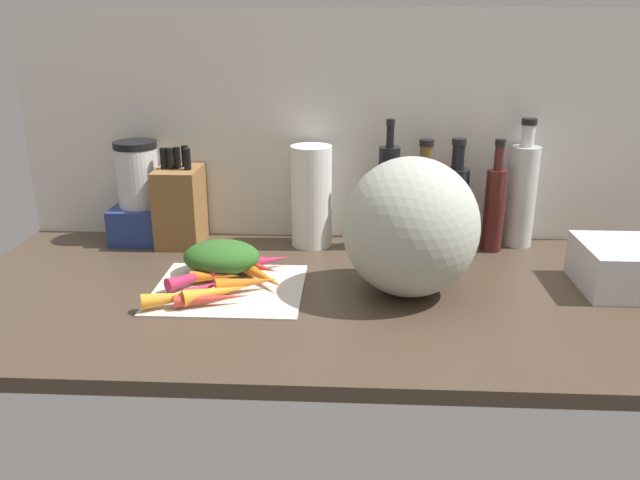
{
  "coord_description": "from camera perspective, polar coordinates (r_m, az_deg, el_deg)",
  "views": [
    {
      "loc": [
        3.84,
        -129.66,
        56.77
      ],
      "look_at": [
        -2.7,
        -2.77,
        12.53
      ],
      "focal_mm": 35.41,
      "sensor_mm": 36.0,
      "label": 1
    }
  ],
  "objects": [
    {
      "name": "carrot_10",
      "position": [
        1.49,
        -5.8,
        -2.38
      ],
      "size": [
        12.05,
        8.66,
        3.19
      ],
      "primitive_type": "cone",
      "rotation": [
        0.0,
        1.57,
        -0.51
      ],
      "color": "red",
      "rests_on": "cutting_board"
    },
    {
      "name": "carrot_4",
      "position": [
        1.42,
        -5.04,
        -3.38
      ],
      "size": [
        11.41,
        12.3,
        2.87
      ],
      "primitive_type": "cone",
      "rotation": [
        0.0,
        1.57,
        -0.84
      ],
      "color": "orange",
      "rests_on": "cutting_board"
    },
    {
      "name": "bottle_3",
      "position": [
        1.68,
        15.48,
        2.9
      ],
      "size": [
        5.27,
        5.27,
        29.08
      ],
      "color": "#471919",
      "rests_on": "ground_plane"
    },
    {
      "name": "carrot_5",
      "position": [
        1.35,
        -12.53,
        -5.03
      ],
      "size": [
        15.86,
        9.08,
        3.32
      ],
      "primitive_type": "cone",
      "rotation": [
        0.0,
        1.57,
        0.39
      ],
      "color": "orange",
      "rests_on": "cutting_board"
    },
    {
      "name": "carrot_8",
      "position": [
        1.4,
        -10.11,
        -4.18
      ],
      "size": [
        9.92,
        10.03,
        2.34
      ],
      "primitive_type": "cone",
      "rotation": [
        0.0,
        1.57,
        0.79
      ],
      "color": "#B2264C",
      "rests_on": "cutting_board"
    },
    {
      "name": "carrot_greens_pile",
      "position": [
        1.49,
        -8.88,
        -1.52
      ],
      "size": [
        17.83,
        13.72,
        7.55
      ],
      "primitive_type": "ellipsoid",
      "color": "#2D6023",
      "rests_on": "cutting_board"
    },
    {
      "name": "carrot_6",
      "position": [
        1.45,
        -10.72,
        -3.12
      ],
      "size": [
        13.94,
        14.91,
        3.17
      ],
      "primitive_type": "cone",
      "rotation": [
        0.0,
        1.57,
        0.83
      ],
      "color": "#B2264C",
      "rests_on": "cutting_board"
    },
    {
      "name": "winter_squash",
      "position": [
        1.36,
        8.18,
        1.13
      ],
      "size": [
        29.2,
        27.94,
        30.27
      ],
      "primitive_type": "ellipsoid",
      "color": "#B2B7A8",
      "rests_on": "ground_plane"
    },
    {
      "name": "cutting_board",
      "position": [
        1.42,
        -8.23,
        -4.33
      ],
      "size": [
        32.99,
        29.41,
        0.8
      ],
      "primitive_type": "cube",
      "color": "beige",
      "rests_on": "ground_plane"
    },
    {
      "name": "bottle_4",
      "position": [
        1.73,
        17.77,
        4.05
      ],
      "size": [
        7.46,
        7.46,
        33.6
      ],
      "color": "silver",
      "rests_on": "ground_plane"
    },
    {
      "name": "carrot_3",
      "position": [
        1.39,
        -6.64,
        -3.85
      ],
      "size": [
        14.07,
        8.17,
        3.51
      ],
      "primitive_type": "cone",
      "rotation": [
        0.0,
        1.57,
        0.36
      ],
      "color": "orange",
      "rests_on": "cutting_board"
    },
    {
      "name": "blender_appliance",
      "position": [
        1.76,
        -15.96,
        3.61
      ],
      "size": [
        14.72,
        14.72,
        27.11
      ],
      "color": "navy",
      "rests_on": "ground_plane"
    },
    {
      "name": "knife_block",
      "position": [
        1.72,
        -12.44,
        3.17
      ],
      "size": [
        11.18,
        16.62,
        26.03
      ],
      "color": "brown",
      "rests_on": "ground_plane"
    },
    {
      "name": "wall_back",
      "position": [
        1.7,
        1.65,
        10.15
      ],
      "size": [
        170.0,
        3.0,
        60.0
      ],
      "primitive_type": "cube",
      "color": "silver",
      "rests_on": "ground_plane"
    },
    {
      "name": "ground_plane",
      "position": [
        1.42,
        1.15,
        -5.0
      ],
      "size": [
        170.0,
        80.0,
        3.0
      ],
      "primitive_type": "cube",
      "color": "#47382B"
    },
    {
      "name": "dish_rack",
      "position": [
        1.56,
        26.44,
        -2.21
      ],
      "size": [
        23.07,
        20.2,
        10.25
      ],
      "primitive_type": "cube",
      "color": "silver",
      "rests_on": "ground_plane"
    },
    {
      "name": "carrot_9",
      "position": [
        1.35,
        -9.32,
        -4.68
      ],
      "size": [
        14.43,
        10.16,
        3.57
      ],
      "primitive_type": "cone",
      "rotation": [
        0.0,
        1.57,
        0.51
      ],
      "color": "orange",
      "rests_on": "cutting_board"
    },
    {
      "name": "bottle_0",
      "position": [
        1.64,
        6.17,
        3.94
      ],
      "size": [
        5.43,
        5.43,
        33.78
      ],
      "color": "black",
      "rests_on": "ground_plane"
    },
    {
      "name": "carrot_7",
      "position": [
        1.51,
        -5.19,
        -1.93
      ],
      "size": [
        14.18,
        9.82,
        3.58
      ],
      "primitive_type": "cone",
      "rotation": [
        0.0,
        1.57,
        0.49
      ],
      "color": "#B2264C",
      "rests_on": "cutting_board"
    },
    {
      "name": "paper_towel_roll",
      "position": [
        1.65,
        -0.78,
        3.96
      ],
      "size": [
        10.61,
        10.61,
        26.65
      ],
      "primitive_type": "cylinder",
      "color": "white",
      "rests_on": "ground_plane"
    },
    {
      "name": "bottle_2",
      "position": [
        1.67,
        12.08,
        3.12
      ],
      "size": [
        6.54,
        6.54,
        29.05
      ],
      "color": "black",
      "rests_on": "ground_plane"
    },
    {
      "name": "carrot_0",
      "position": [
        1.5,
        -7.18,
        -2.2
      ],
      "size": [
        14.64,
        15.35,
        3.47
      ],
      "primitive_type": "cone",
      "rotation": [
        0.0,
        1.57,
        0.82
      ],
      "color": "#B2264C",
      "rests_on": "cutting_board"
    },
    {
      "name": "carrot_2",
      "position": [
        1.34,
        -9.73,
        -5.23
      ],
      "size": [
        15.7,
        6.49,
        2.63
      ],
      "primitive_type": "cone",
      "rotation": [
        0.0,
        1.57,
        0.26
      ],
      "color": "red",
      "rests_on": "cutting_board"
    },
    {
      "name": "bottle_1",
      "position": [
        1.67,
        9.31,
        3.11
      ],
      "size": [
        7.31,
        7.31,
        28.46
      ],
      "color": "brown",
      "rests_on": "ground_plane"
    },
    {
      "name": "carrot_1",
      "position": [
        1.44,
        -9.47,
        -3.27
      ],
      "size": [
        11.37,
        4.04,
        2.82
      ],
      "primitive_type": "cone",
      "rotation": [
        0.0,
        1.57,
        0.11
      ],
      "color": "orange",
      "rests_on": "cutting_board"
    }
  ]
}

